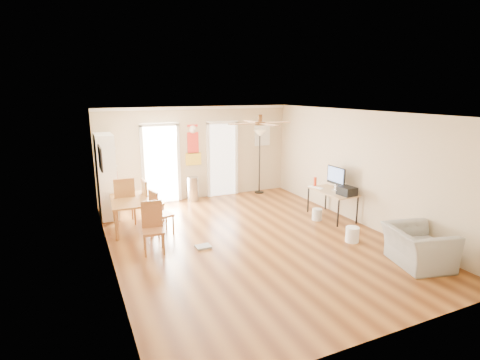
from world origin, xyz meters
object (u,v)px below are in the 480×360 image
trash_can (193,189)px  printer (347,191)px  wastebasket_b (352,234)px  armchair (418,247)px  wastebasket_a (317,214)px  dining_chair_right_a (153,201)px  dining_chair_right_b (162,212)px  dining_table (131,214)px  bookshelf (106,176)px  computer_desk (332,204)px  dining_chair_near (153,229)px  torchiere_lamp (259,162)px  dining_chair_far (124,200)px

trash_can → printer: printer is taller
wastebasket_b → armchair: size_ratio=0.30×
trash_can → wastebasket_a: (2.21, -2.77, -0.21)m
dining_chair_right_a → dining_chair_right_b: size_ratio=1.05×
dining_table → wastebasket_a: dining_table is taller
dining_chair_right_b → armchair: dining_chair_right_b is taller
wastebasket_b → wastebasket_a: bearing=84.0°
bookshelf → armchair: 6.92m
printer → computer_desk: bearing=94.5°
printer → armchair: printer is taller
dining_chair_right_b → dining_chair_near: dining_chair_right_b is taller
dining_chair_right_b → wastebasket_a: dining_chair_right_b is taller
torchiere_lamp → computer_desk: (0.54, -2.78, -0.61)m
dining_chair_right_b → printer: 4.20m
armchair → trash_can: bearing=37.8°
dining_chair_right_a → wastebasket_a: dining_chair_right_a is taller
dining_table → trash_can: (1.91, 1.50, 0.00)m
dining_chair_right_a → dining_chair_right_b: 0.86m
dining_chair_near → dining_chair_far: 1.94m
dining_chair_right_b → torchiere_lamp: torchiere_lamp is taller
dining_chair_right_a → dining_chair_far: 0.66m
dining_table → dining_chair_near: dining_chair_near is taller
dining_chair_right_b → armchair: (3.75, -3.35, -0.15)m
dining_chair_right_b → wastebasket_b: size_ratio=3.11×
bookshelf → armchair: bookshelf is taller
bookshelf → torchiere_lamp: bearing=1.5°
computer_desk → dining_chair_near: bearing=-176.7°
wastebasket_b → dining_chair_near: bearing=163.1°
dining_chair_far → wastebasket_a: (4.21, -1.67, -0.41)m
trash_can → computer_desk: 3.82m
dining_chair_right_a → computer_desk: (3.99, -1.51, -0.17)m
dining_chair_far → torchiere_lamp: (4.09, 1.10, 0.40)m
torchiere_lamp → wastebasket_a: 2.89m
bookshelf → dining_chair_right_a: 1.35m
dining_chair_near → torchiere_lamp: torchiere_lamp is taller
dining_chair_near → wastebasket_b: (3.80, -1.16, -0.33)m
dining_table → printer: bearing=-20.4°
bookshelf → wastebasket_b: bookshelf is taller
bookshelf → dining_chair_right_b: 2.01m
bookshelf → computer_desk: 5.49m
armchair → dining_chair_near: bearing=73.5°
dining_chair_far → trash_can: dining_chair_far is taller
dining_table → bookshelf: bearing=109.3°
wastebasket_a → wastebasket_b: wastebasket_b is taller
torchiere_lamp → wastebasket_b: size_ratio=6.06×
computer_desk → dining_table: bearing=164.3°
dining_table → computer_desk: size_ratio=1.09×
dining_chair_far → wastebasket_a: 4.55m
dining_chair_right_b → computer_desk: 4.04m
trash_can → computer_desk: (2.63, -2.77, -0.01)m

